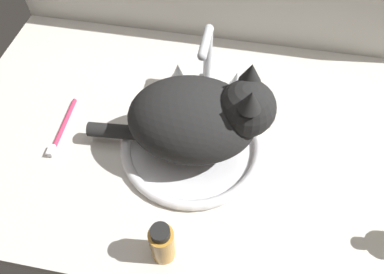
% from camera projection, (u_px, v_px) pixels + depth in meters
% --- Properties ---
extents(countertop, '(1.18, 0.69, 0.03)m').
position_uv_depth(countertop, '(208.00, 141.00, 0.86)').
color(countertop, silver).
rests_on(countertop, ground).
extents(sink_basin, '(0.32, 0.32, 0.02)m').
position_uv_depth(sink_basin, '(192.00, 145.00, 0.82)').
color(sink_basin, white).
rests_on(sink_basin, countertop).
extents(faucet, '(0.18, 0.12, 0.18)m').
position_uv_depth(faucet, '(207.00, 66.00, 0.88)').
color(faucet, silver).
rests_on(faucet, countertop).
extents(cat, '(0.39, 0.22, 0.21)m').
position_uv_depth(cat, '(202.00, 118.00, 0.74)').
color(cat, black).
rests_on(cat, sink_basin).
extents(amber_bottle, '(0.04, 0.04, 0.11)m').
position_uv_depth(amber_bottle, '(162.00, 243.00, 0.65)').
color(amber_bottle, gold).
rests_on(amber_bottle, countertop).
extents(toothbrush, '(0.02, 0.17, 0.02)m').
position_uv_depth(toothbrush, '(62.00, 128.00, 0.86)').
color(toothbrush, '#D83359').
rests_on(toothbrush, countertop).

